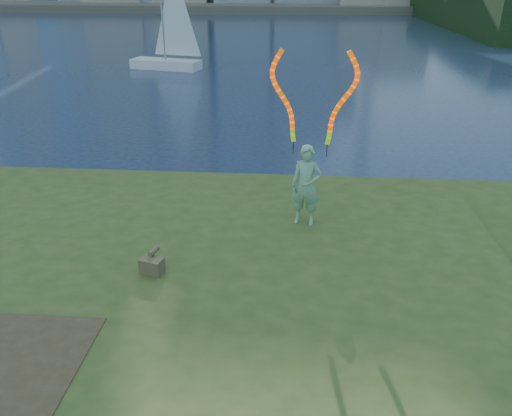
{
  "coord_description": "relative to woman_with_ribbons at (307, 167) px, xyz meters",
  "views": [
    {
      "loc": [
        2.49,
        -8.35,
        6.18
      ],
      "look_at": [
        1.76,
        1.0,
        1.71
      ],
      "focal_mm": 35.0,
      "sensor_mm": 36.0,
      "label": 1
    }
  ],
  "objects": [
    {
      "name": "ground",
      "position": [
        -2.82,
        -2.21,
        -2.19
      ],
      "size": [
        320.0,
        320.0,
        0.0
      ],
      "primitive_type": "plane",
      "color": "#192640",
      "rests_on": "ground"
    },
    {
      "name": "grassy_knoll",
      "position": [
        -2.82,
        -4.51,
        -1.85
      ],
      "size": [
        20.0,
        18.0,
        0.8
      ],
      "color": "#3C4C1B",
      "rests_on": "ground"
    },
    {
      "name": "canvas_bag",
      "position": [
        -3.02,
        -2.4,
        -1.22
      ],
      "size": [
        0.5,
        0.56,
        0.42
      ],
      "rotation": [
        0.0,
        0.0,
        -0.28
      ],
      "color": "#49442A",
      "rests_on": "grassy_knoll"
    },
    {
      "name": "woman_with_ribbons",
      "position": [
        0.0,
        0.0,
        0.0
      ],
      "size": [
        2.12,
        0.64,
        4.25
      ],
      "rotation": [
        0.0,
        0.0,
        -0.2
      ],
      "color": "#23763D",
      "rests_on": "grassy_knoll"
    },
    {
      "name": "sailboat",
      "position": [
        -9.1,
        24.31,
        -0.85
      ],
      "size": [
        5.19,
        2.7,
        7.81
      ],
      "rotation": [
        0.0,
        0.0,
        -0.25
      ],
      "color": "silver",
      "rests_on": "ground"
    },
    {
      "name": "far_shore",
      "position": [
        -2.82,
        92.79,
        -1.59
      ],
      "size": [
        320.0,
        40.0,
        1.2
      ],
      "primitive_type": "cube",
      "color": "#4A4536",
      "rests_on": "ground"
    }
  ]
}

